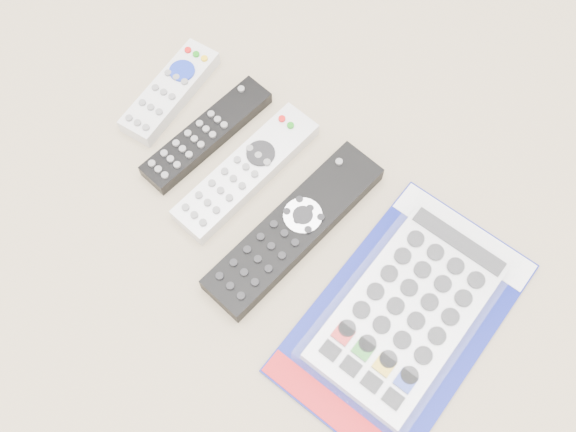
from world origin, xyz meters
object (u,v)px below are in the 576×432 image
Objects in this scene: remote_small_grey at (170,91)px; remote_slim_black at (206,134)px; jumbo_remote_packaged at (408,310)px; remote_large_black at (294,228)px; remote_silver_dvd at (246,172)px.

remote_slim_black is (0.08, -0.02, -0.00)m from remote_small_grey.
remote_slim_black is at bearing 173.69° from jumbo_remote_packaged.
remote_large_black is (0.25, -0.05, 0.00)m from remote_small_grey.
remote_large_black reaches higher than remote_small_grey.
remote_small_grey reaches higher than remote_slim_black.
remote_slim_black is at bearing -20.03° from remote_small_grey.
remote_slim_black is 0.65× the size of jumbo_remote_packaged.
remote_large_black is 0.16m from jumbo_remote_packaged.
remote_large_black is at bearing -6.33° from remote_slim_black.
remote_large_black is at bearing 179.40° from jumbo_remote_packaged.
remote_small_grey is 0.16m from remote_silver_dvd.
jumbo_remote_packaged reaches higher than remote_slim_black.
remote_large_black reaches higher than remote_silver_dvd.
remote_small_grey is at bearing 171.68° from remote_slim_black.
remote_slim_black is 0.91× the size of remote_silver_dvd.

